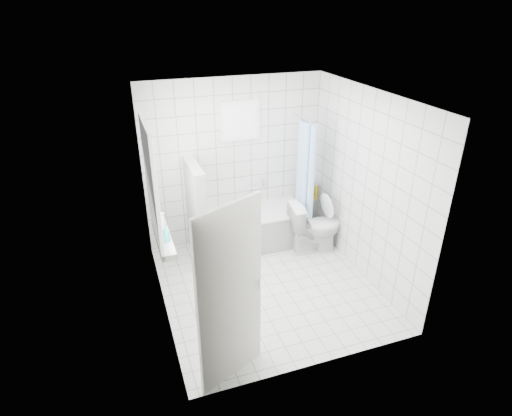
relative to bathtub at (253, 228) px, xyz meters
name	(u,v)px	position (x,y,z in m)	size (l,w,h in m)	color
ground	(267,286)	(-0.18, -1.12, -0.29)	(3.00, 3.00, 0.00)	white
ceiling	(270,97)	(-0.18, -1.12, 2.31)	(3.00, 3.00, 0.00)	white
wall_back	(234,162)	(-0.18, 0.38, 1.01)	(2.80, 0.02, 2.60)	white
wall_front	(324,265)	(-0.18, -2.62, 1.01)	(2.80, 0.02, 2.60)	white
wall_left	(156,219)	(-1.58, -1.12, 1.01)	(0.02, 3.00, 2.60)	white
wall_right	(365,187)	(1.22, -1.12, 1.01)	(0.02, 3.00, 2.60)	white
window_left	(153,185)	(-1.53, -0.82, 1.31)	(0.01, 0.90, 1.40)	white
window_back	(240,121)	(-0.08, 0.33, 1.66)	(0.50, 0.01, 0.50)	white
window_sill	(163,238)	(-1.49, -0.82, 0.57)	(0.18, 1.02, 0.08)	white
door	(230,297)	(-1.07, -2.43, 0.71)	(0.04, 0.80, 2.00)	silver
bathtub	(253,228)	(0.00, 0.00, 0.00)	(1.67, 0.77, 0.58)	white
partition_wall	(197,212)	(-0.90, -0.05, 0.46)	(0.15, 0.85, 1.50)	white
tiled_ledge	(309,212)	(1.10, 0.26, -0.02)	(0.40, 0.24, 0.55)	white
toilet	(315,227)	(0.85, -0.47, 0.12)	(0.46, 0.80, 0.82)	white
curtain_rod	(303,119)	(0.77, -0.02, 1.71)	(0.02, 0.02, 0.80)	silver
shower_curtain	(304,179)	(0.77, -0.15, 0.81)	(0.14, 0.48, 1.78)	#56A0FF
tub_faucet	(252,187)	(0.10, 0.34, 0.56)	(0.18, 0.06, 0.06)	silver
sill_bottles	(162,224)	(-1.48, -0.74, 0.73)	(0.13, 0.56, 0.27)	silver
ledge_bottles	(312,192)	(1.12, 0.22, 0.38)	(0.16, 0.17, 0.26)	#F4381C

